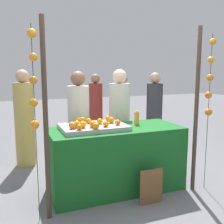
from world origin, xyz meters
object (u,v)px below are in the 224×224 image
at_px(stall_counter, 116,159).
at_px(orange_1, 118,122).
at_px(chalkboard_sign, 151,187).
at_px(vendor_left, 79,128).
at_px(orange_0, 72,125).
at_px(juice_bottle, 137,118).
at_px(vendor_right, 119,124).

relative_size(stall_counter, orange_1, 24.59).
xyz_separation_m(stall_counter, chalkboard_sign, (0.25, -0.57, -0.22)).
bearing_deg(stall_counter, vendor_left, 118.93).
xyz_separation_m(orange_0, juice_bottle, (1.01, 0.20, -0.01)).
bearing_deg(orange_1, stall_counter, 81.03).
relative_size(orange_1, chalkboard_sign, 0.16).
bearing_deg(juice_bottle, chalkboard_sign, -100.43).
height_order(orange_1, vendor_left, vendor_left).
relative_size(chalkboard_sign, vendor_right, 0.28).
bearing_deg(juice_bottle, stall_counter, -165.41).
distance_m(juice_bottle, chalkboard_sign, 1.02).
bearing_deg(orange_1, orange_0, -179.53).
xyz_separation_m(stall_counter, vendor_left, (-0.36, 0.65, 0.33)).
xyz_separation_m(stall_counter, vendor_right, (0.33, 0.67, 0.34)).
relative_size(orange_0, chalkboard_sign, 0.19).
relative_size(stall_counter, orange_0, 20.52).
xyz_separation_m(orange_1, chalkboard_sign, (0.26, -0.47, -0.77)).
relative_size(stall_counter, juice_bottle, 9.03).
bearing_deg(stall_counter, orange_0, -170.87).
relative_size(orange_0, orange_1, 1.20).
distance_m(orange_0, juice_bottle, 1.03).
xyz_separation_m(chalkboard_sign, vendor_right, (0.09, 1.24, 0.57)).
relative_size(juice_bottle, vendor_right, 0.12).
distance_m(orange_1, vendor_left, 0.85).
bearing_deg(chalkboard_sign, orange_0, 152.18).
relative_size(stall_counter, vendor_right, 1.09).
height_order(orange_0, chalkboard_sign, orange_0).
xyz_separation_m(stall_counter, orange_0, (-0.64, -0.10, 0.55)).
xyz_separation_m(juice_bottle, vendor_right, (-0.03, 0.57, -0.20)).
distance_m(stall_counter, orange_1, 0.55).
height_order(juice_bottle, vendor_right, vendor_right).
height_order(stall_counter, vendor_left, vendor_left).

